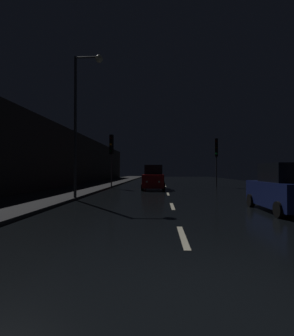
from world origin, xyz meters
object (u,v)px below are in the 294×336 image
traffic_light_far_right (216,152)px  car_approaching_headlights (154,178)px  streetlamp_overhead (82,106)px  car_parked_right_near (284,190)px  traffic_light_far_left (111,149)px

traffic_light_far_right → car_approaching_headlights: traffic_light_far_right is taller
streetlamp_overhead → car_parked_right_near: size_ratio=2.11×
traffic_light_far_right → streetlamp_overhead: (-10.43, -11.89, 1.76)m
streetlamp_overhead → car_approaching_headlights: (3.95, 8.27, -4.45)m
traffic_light_far_left → traffic_light_far_right: (10.64, 2.32, -0.11)m
traffic_light_far_right → car_approaching_headlights: 7.89m
traffic_light_far_left → traffic_light_far_right: traffic_light_far_left is taller
car_approaching_headlights → car_parked_right_near: 13.13m
streetlamp_overhead → car_parked_right_near: bearing=-20.3°
traffic_light_far_left → car_parked_right_near: 16.67m
traffic_light_far_left → car_parked_right_near: (9.85, -13.14, -2.90)m
traffic_light_far_right → car_approaching_headlights: bearing=-50.1°
streetlamp_overhead → traffic_light_far_right: bearing=48.7°
traffic_light_far_left → streetlamp_overhead: streetlamp_overhead is taller
traffic_light_far_left → car_approaching_headlights: bearing=86.8°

